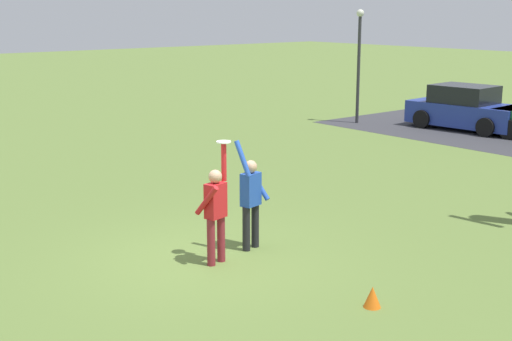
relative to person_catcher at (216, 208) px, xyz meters
The scene contains 7 objects.
ground_plane 1.02m from the person_catcher, behind, with size 120.00×120.00×0.00m, color olive.
person_catcher is the anchor object (origin of this frame).
person_defender 0.96m from the person_catcher, 102.61° to the left, with size 0.52×0.61×2.04m.
frisbee_disc 1.13m from the person_catcher, 102.61° to the left, with size 0.25×0.25×0.02m, color white.
parked_car_blue 16.14m from the person_catcher, 109.61° to the left, with size 4.22×2.27×1.59m.
lamppost_by_lot 16.03m from the person_catcher, 123.91° to the left, with size 0.28×0.28×4.26m.
field_cone_orange 3.12m from the person_catcher, 13.03° to the left, with size 0.26×0.26×0.32m, color orange.
Camera 1 is at (9.54, -6.76, 4.27)m, focal length 49.38 mm.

